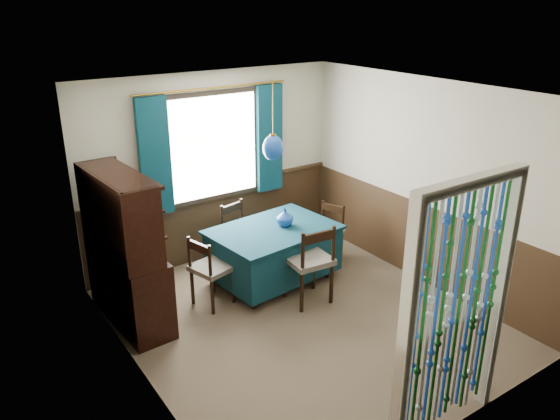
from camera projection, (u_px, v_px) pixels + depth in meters
floor at (302, 320)px, 6.05m from camera, size 4.00×4.00×0.00m
ceiling at (306, 92)px, 5.14m from camera, size 4.00×4.00×0.00m
wall_back at (213, 168)px, 7.13m from camera, size 3.60×0.00×3.60m
wall_front at (465, 298)px, 4.05m from camera, size 3.60×0.00×3.60m
wall_left at (135, 259)px, 4.65m from camera, size 0.00×4.00×4.00m
wall_right at (425, 184)px, 6.54m from camera, size 0.00×4.00×4.00m
wainscot_back at (216, 221)px, 7.39m from camera, size 3.60×0.00×3.60m
wainscot_front at (452, 379)px, 4.34m from camera, size 3.60×0.00×3.60m
wainscot_left at (145, 333)px, 4.93m from camera, size 0.00×4.00×4.00m
wainscot_right at (418, 241)px, 6.80m from camera, size 0.00×4.00×4.00m
window at (214, 147)px, 6.98m from camera, size 1.32×0.12×1.42m
doorway at (455, 317)px, 4.17m from camera, size 1.16×0.12×2.18m
dining_table at (274, 251)px, 6.73m from camera, size 1.59×1.18×0.72m
chair_near at (310, 261)px, 6.24m from camera, size 0.52×0.50×0.98m
chair_far at (240, 233)px, 7.12m from camera, size 0.51×0.49×0.86m
chair_left at (210, 269)px, 6.20m from camera, size 0.50×0.51×0.85m
chair_right at (327, 232)px, 7.23m from camera, size 0.49×0.50×0.80m
sideboard at (127, 272)px, 5.84m from camera, size 0.53×1.32×1.70m
pendant_lamp at (273, 148)px, 6.26m from camera, size 0.24×0.24×0.93m
vase_table at (285, 218)px, 6.67m from camera, size 0.22×0.22×0.20m
bowl_shelf at (133, 225)px, 5.51m from camera, size 0.22×0.22×0.05m
vase_sideboard at (122, 234)px, 5.92m from camera, size 0.20×0.20×0.18m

